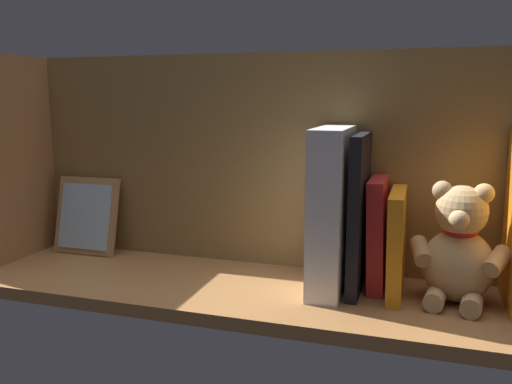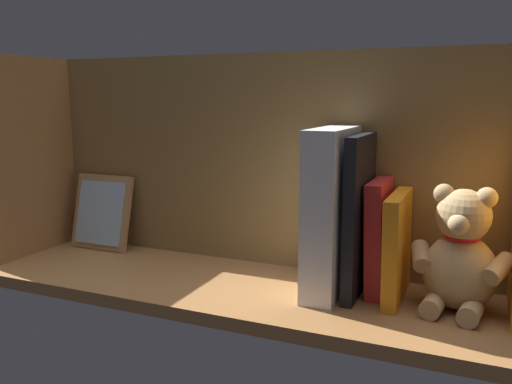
# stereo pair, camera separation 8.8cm
# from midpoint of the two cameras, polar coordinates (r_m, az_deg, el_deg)

# --- Properties ---
(ground_plane) EXTENTS (1.05, 0.29, 0.02)m
(ground_plane) POSITION_cam_midpoint_polar(r_m,az_deg,el_deg) (0.93, -2.77, -10.59)
(ground_plane) COLOR #9E6B3D
(shelf_back_panel) EXTENTS (1.05, 0.02, 0.40)m
(shelf_back_panel) POSITION_cam_midpoint_polar(r_m,az_deg,el_deg) (0.99, -0.42, 3.28)
(shelf_back_panel) COLOR olive
(shelf_back_panel) RESTS_ON ground_plane
(shelf_side_divider) EXTENTS (0.02, 0.23, 0.40)m
(shelf_side_divider) POSITION_cam_midpoint_polar(r_m,az_deg,el_deg) (1.15, -27.12, 3.14)
(shelf_side_divider) COLOR #9E6B3D
(shelf_side_divider) RESTS_ON ground_plane
(teddy_bear) EXTENTS (0.15, 0.13, 0.19)m
(teddy_bear) POSITION_cam_midpoint_polar(r_m,az_deg,el_deg) (0.86, 18.33, -6.00)
(teddy_bear) COLOR tan
(teddy_bear) RESTS_ON ground_plane
(book_2) EXTENTS (0.03, 0.15, 0.17)m
(book_2) POSITION_cam_midpoint_polar(r_m,az_deg,el_deg) (0.88, 12.19, -5.40)
(book_2) COLOR orange
(book_2) RESTS_ON ground_plane
(book_3) EXTENTS (0.03, 0.12, 0.19)m
(book_3) POSITION_cam_midpoint_polar(r_m,az_deg,el_deg) (0.90, 10.27, -4.47)
(book_3) COLOR red
(book_3) RESTS_ON ground_plane
(book_4) EXTENTS (0.02, 0.15, 0.26)m
(book_4) POSITION_cam_midpoint_polar(r_m,az_deg,el_deg) (0.87, 8.23, -2.28)
(book_4) COLOR black
(book_4) RESTS_ON ground_plane
(dictionary_thick_white) EXTENTS (0.05, 0.17, 0.27)m
(dictionary_thick_white) POSITION_cam_midpoint_polar(r_m,az_deg,el_deg) (0.87, 5.31, -1.93)
(dictionary_thick_white) COLOR white
(dictionary_thick_white) RESTS_ON ground_plane
(picture_frame_leaning) EXTENTS (0.14, 0.05, 0.16)m
(picture_frame_leaning) POSITION_cam_midpoint_polar(r_m,az_deg,el_deg) (1.16, -19.91, -2.44)
(picture_frame_leaning) COLOR #A87A4C
(picture_frame_leaning) RESTS_ON ground_plane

